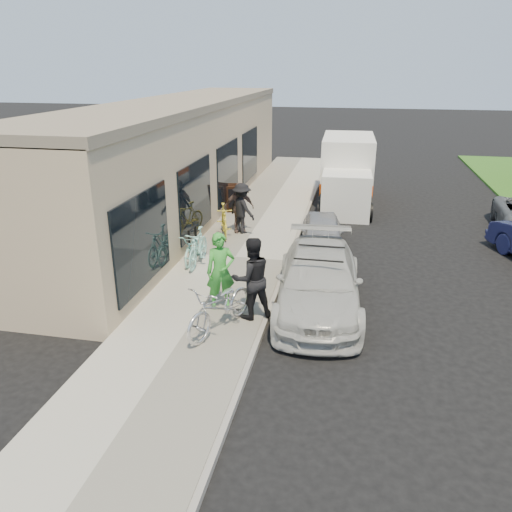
{
  "coord_description": "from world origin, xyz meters",
  "views": [
    {
      "loc": [
        1.31,
        -10.29,
        5.44
      ],
      "look_at": [
        -0.95,
        0.88,
        1.05
      ],
      "focal_mm": 35.0,
      "sensor_mm": 36.0,
      "label": 1
    }
  ],
  "objects_px": {
    "tandem_bike": "(221,307)",
    "man_standing": "(251,278)",
    "bystander_b": "(239,207)",
    "cruiser_bike_a": "(198,247)",
    "cruiser_bike_b": "(194,247)",
    "bystander_a": "(242,208)",
    "sedan_silver": "(322,232)",
    "moving_truck": "(347,175)",
    "woman_rider": "(221,271)",
    "sandwich_board": "(235,198)",
    "sedan_white": "(319,281)",
    "cruiser_bike_c": "(224,221)",
    "bike_rack": "(193,240)"
  },
  "relations": [
    {
      "from": "sedan_white",
      "to": "cruiser_bike_c",
      "type": "xyz_separation_m",
      "value": [
        -3.45,
        4.33,
        -0.03
      ]
    },
    {
      "from": "sandwich_board",
      "to": "bystander_a",
      "type": "bearing_deg",
      "value": -87.07
    },
    {
      "from": "man_standing",
      "to": "tandem_bike",
      "type": "bearing_deg",
      "value": 23.49
    },
    {
      "from": "sedan_silver",
      "to": "moving_truck",
      "type": "distance_m",
      "value": 5.94
    },
    {
      "from": "cruiser_bike_c",
      "to": "moving_truck",
      "type": "bearing_deg",
      "value": 37.27
    },
    {
      "from": "cruiser_bike_b",
      "to": "bystander_a",
      "type": "relative_size",
      "value": 0.97
    },
    {
      "from": "sedan_white",
      "to": "woman_rider",
      "type": "relative_size",
      "value": 2.71
    },
    {
      "from": "bystander_b",
      "to": "sedan_white",
      "type": "bearing_deg",
      "value": -75.46
    },
    {
      "from": "bystander_a",
      "to": "sedan_white",
      "type": "bearing_deg",
      "value": 157.83
    },
    {
      "from": "sedan_silver",
      "to": "cruiser_bike_b",
      "type": "xyz_separation_m",
      "value": [
        -3.49,
        -2.14,
        0.03
      ]
    },
    {
      "from": "man_standing",
      "to": "cruiser_bike_c",
      "type": "bearing_deg",
      "value": -100.97
    },
    {
      "from": "woman_rider",
      "to": "man_standing",
      "type": "height_order",
      "value": "man_standing"
    },
    {
      "from": "moving_truck",
      "to": "tandem_bike",
      "type": "distance_m",
      "value": 11.95
    },
    {
      "from": "bystander_a",
      "to": "cruiser_bike_b",
      "type": "bearing_deg",
      "value": 110.81
    },
    {
      "from": "cruiser_bike_c",
      "to": "sedan_silver",
      "type": "bearing_deg",
      "value": -23.35
    },
    {
      "from": "tandem_bike",
      "to": "cruiser_bike_c",
      "type": "xyz_separation_m",
      "value": [
        -1.55,
        6.09,
        -0.04
      ]
    },
    {
      "from": "bystander_a",
      "to": "bystander_b",
      "type": "distance_m",
      "value": 0.13
    },
    {
      "from": "cruiser_bike_b",
      "to": "bystander_a",
      "type": "distance_m",
      "value": 2.94
    },
    {
      "from": "man_standing",
      "to": "bystander_a",
      "type": "xyz_separation_m",
      "value": [
        -1.55,
        5.79,
        -0.09
      ]
    },
    {
      "from": "tandem_bike",
      "to": "cruiser_bike_c",
      "type": "bearing_deg",
      "value": 126.16
    },
    {
      "from": "tandem_bike",
      "to": "cruiser_bike_a",
      "type": "bearing_deg",
      "value": 136.57
    },
    {
      "from": "tandem_bike",
      "to": "man_standing",
      "type": "height_order",
      "value": "man_standing"
    },
    {
      "from": "sedan_silver",
      "to": "tandem_bike",
      "type": "distance_m",
      "value": 6.09
    },
    {
      "from": "tandem_bike",
      "to": "woman_rider",
      "type": "xyz_separation_m",
      "value": [
        -0.27,
        1.04,
        0.35
      ]
    },
    {
      "from": "sandwich_board",
      "to": "tandem_bike",
      "type": "distance_m",
      "value": 9.1
    },
    {
      "from": "sedan_white",
      "to": "man_standing",
      "type": "xyz_separation_m",
      "value": [
        -1.4,
        -1.03,
        0.39
      ]
    },
    {
      "from": "sandwich_board",
      "to": "bystander_a",
      "type": "relative_size",
      "value": 0.62
    },
    {
      "from": "sedan_silver",
      "to": "man_standing",
      "type": "relative_size",
      "value": 1.72
    },
    {
      "from": "sedan_silver",
      "to": "cruiser_bike_b",
      "type": "distance_m",
      "value": 4.09
    },
    {
      "from": "sandwich_board",
      "to": "sedan_white",
      "type": "xyz_separation_m",
      "value": [
        3.77,
        -7.14,
        0.01
      ]
    },
    {
      "from": "tandem_bike",
      "to": "cruiser_bike_a",
      "type": "distance_m",
      "value": 3.87
    },
    {
      "from": "moving_truck",
      "to": "cruiser_bike_b",
      "type": "height_order",
      "value": "moving_truck"
    },
    {
      "from": "woman_rider",
      "to": "bystander_a",
      "type": "xyz_separation_m",
      "value": [
        -0.77,
        5.49,
        -0.06
      ]
    },
    {
      "from": "cruiser_bike_a",
      "to": "cruiser_bike_b",
      "type": "distance_m",
      "value": 0.29
    },
    {
      "from": "tandem_bike",
      "to": "cruiser_bike_a",
      "type": "xyz_separation_m",
      "value": [
        -1.61,
        3.52,
        -0.04
      ]
    },
    {
      "from": "woman_rider",
      "to": "bystander_b",
      "type": "xyz_separation_m",
      "value": [
        -0.88,
        5.55,
        -0.06
      ]
    },
    {
      "from": "cruiser_bike_c",
      "to": "sandwich_board",
      "type": "bearing_deg",
      "value": 77.36
    },
    {
      "from": "woman_rider",
      "to": "man_standing",
      "type": "relative_size",
      "value": 0.97
    },
    {
      "from": "cruiser_bike_a",
      "to": "bystander_a",
      "type": "bearing_deg",
      "value": 78.14
    },
    {
      "from": "bike_rack",
      "to": "moving_truck",
      "type": "height_order",
      "value": "moving_truck"
    },
    {
      "from": "cruiser_bike_b",
      "to": "sedan_white",
      "type": "bearing_deg",
      "value": -30.05
    },
    {
      "from": "bystander_a",
      "to": "woman_rider",
      "type": "bearing_deg",
      "value": 134.05
    },
    {
      "from": "bystander_a",
      "to": "cruiser_bike_a",
      "type": "bearing_deg",
      "value": 115.33
    },
    {
      "from": "man_standing",
      "to": "bystander_b",
      "type": "relative_size",
      "value": 1.11
    },
    {
      "from": "sandwich_board",
      "to": "sedan_silver",
      "type": "xyz_separation_m",
      "value": [
        3.54,
        -3.05,
        -0.14
      ]
    },
    {
      "from": "bystander_b",
      "to": "cruiser_bike_a",
      "type": "bearing_deg",
      "value": -116.36
    },
    {
      "from": "tandem_bike",
      "to": "cruiser_bike_b",
      "type": "relative_size",
      "value": 1.29
    },
    {
      "from": "bike_rack",
      "to": "sedan_silver",
      "type": "bearing_deg",
      "value": 28.95
    },
    {
      "from": "moving_truck",
      "to": "cruiser_bike_a",
      "type": "relative_size",
      "value": 3.24
    },
    {
      "from": "woman_rider",
      "to": "cruiser_bike_a",
      "type": "xyz_separation_m",
      "value": [
        -1.34,
        2.48,
        -0.39
      ]
    }
  ]
}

